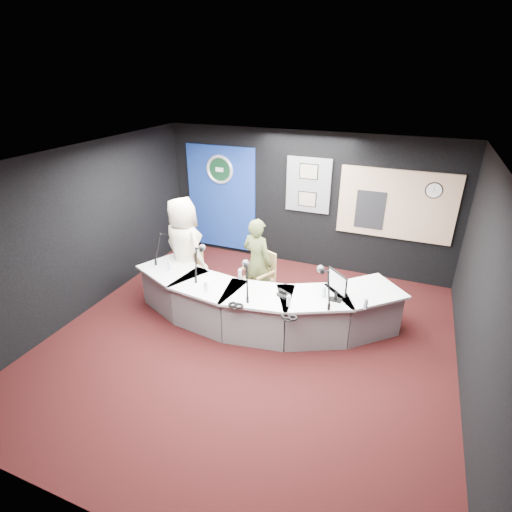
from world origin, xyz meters
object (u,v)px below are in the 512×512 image
at_px(armchair_left, 186,272).
at_px(person_man, 184,249).
at_px(person_woman, 257,262).
at_px(broadcast_desk, 259,303).
at_px(armchair_right, 257,281).

xyz_separation_m(armchair_left, person_man, (0.00, 0.00, 0.47)).
bearing_deg(person_woman, person_man, 26.00).
distance_m(broadcast_desk, person_man, 1.72).
bearing_deg(armchair_right, person_man, -143.97).
bearing_deg(armchair_right, person_woman, 0.00).
bearing_deg(broadcast_desk, person_man, 167.36).
height_order(armchair_right, person_man, person_man).
relative_size(armchair_left, person_man, 0.50).
bearing_deg(person_woman, armchair_right, -0.00).
xyz_separation_m(broadcast_desk, armchair_right, (-0.28, 0.61, 0.05)).
bearing_deg(broadcast_desk, armchair_left, 167.36).
relative_size(person_man, person_woman, 1.18).
bearing_deg(person_man, person_woman, -149.34).
bearing_deg(armchair_left, armchair_right, 38.69).
xyz_separation_m(armchair_left, armchair_right, (1.30, 0.26, -0.04)).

